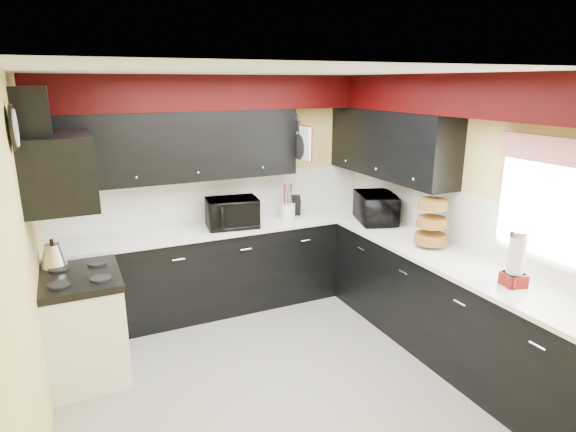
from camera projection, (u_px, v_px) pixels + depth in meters
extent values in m
plane|color=gray|center=(285.00, 376.00, 4.11)|extent=(3.60, 3.60, 0.00)
cube|color=#E0C666|center=(218.00, 192.00, 5.35)|extent=(3.60, 0.06, 2.50)
cube|color=#E0C666|center=(459.00, 212.00, 4.51)|extent=(0.06, 3.60, 2.50)
cube|color=#E0C666|center=(27.00, 275.00, 3.04)|extent=(0.06, 3.60, 2.50)
cube|color=white|center=(285.00, 72.00, 3.44)|extent=(3.60, 3.60, 0.06)
cube|color=black|center=(228.00, 268.00, 5.30)|extent=(3.60, 0.60, 0.90)
cube|color=black|center=(450.00, 309.00, 4.34)|extent=(0.60, 3.00, 0.90)
cube|color=white|center=(227.00, 227.00, 5.17)|extent=(3.62, 0.64, 0.04)
cube|color=white|center=(455.00, 261.00, 4.21)|extent=(0.64, 3.02, 0.04)
cube|color=white|center=(218.00, 197.00, 5.35)|extent=(3.60, 0.02, 0.50)
cube|color=white|center=(458.00, 219.00, 4.52)|extent=(0.02, 3.60, 0.50)
cube|color=black|center=(173.00, 147.00, 4.84)|extent=(2.60, 0.35, 0.70)
cube|color=black|center=(389.00, 144.00, 5.07)|extent=(0.35, 1.80, 0.70)
cube|color=black|center=(219.00, 92.00, 4.90)|extent=(3.60, 0.36, 0.35)
cube|color=black|center=(471.00, 95.00, 3.99)|extent=(0.36, 3.24, 0.35)
cube|color=white|center=(86.00, 329.00, 4.04)|extent=(0.60, 0.75, 0.86)
cube|color=black|center=(80.00, 278.00, 3.92)|extent=(0.62, 0.77, 0.06)
cube|color=black|center=(59.00, 171.00, 3.66)|extent=(0.50, 0.78, 0.55)
cube|color=black|center=(32.00, 115.00, 3.49)|extent=(0.24, 0.40, 0.40)
cube|color=red|center=(552.00, 150.00, 3.50)|extent=(0.04, 0.88, 0.20)
cube|color=white|center=(305.00, 143.00, 5.10)|extent=(0.03, 0.26, 0.35)
imported|color=black|center=(232.00, 213.00, 5.08)|extent=(0.58, 0.51, 0.31)
imported|color=black|center=(376.00, 208.00, 5.27)|extent=(0.55, 0.66, 0.31)
cylinder|color=silver|center=(288.00, 212.00, 5.38)|extent=(0.20, 0.20, 0.18)
cube|color=black|center=(296.00, 206.00, 5.54)|extent=(0.14, 0.17, 0.22)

